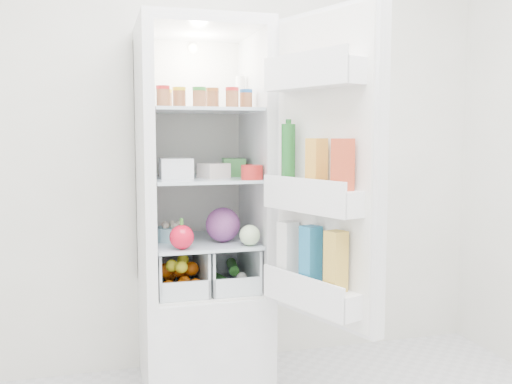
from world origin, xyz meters
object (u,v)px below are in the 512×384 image
object	(u,v)px
mushroom_bowl	(171,234)
fridge_door	(323,176)
refrigerator	(201,254)
red_cabbage	(223,225)

from	to	relation	value
mushroom_bowl	fridge_door	distance (m)	0.86
refrigerator	red_cabbage	distance (m)	0.23
red_cabbage	mushroom_bowl	xyz separation A→B (m)	(-0.24, 0.09, -0.05)
refrigerator	red_cabbage	bearing A→B (deg)	-58.46
red_cabbage	mushroom_bowl	world-z (taller)	red_cabbage
refrigerator	mushroom_bowl	world-z (taller)	refrigerator
refrigerator	fridge_door	size ratio (longest dim) A/B	1.38
fridge_door	red_cabbage	bearing A→B (deg)	13.53
red_cabbage	fridge_door	xyz separation A→B (m)	(0.32, -0.48, 0.26)
fridge_door	refrigerator	bearing A→B (deg)	13.10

